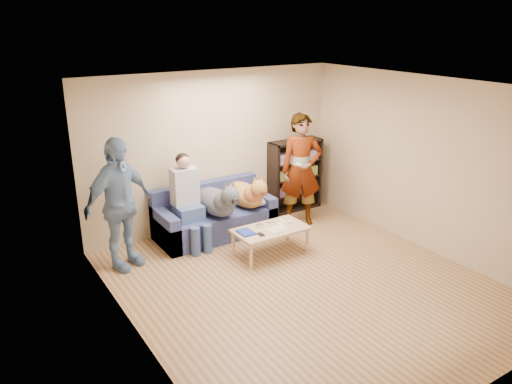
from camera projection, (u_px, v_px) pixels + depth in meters
ground at (304, 284)px, 6.67m from camera, size 5.00×5.00×0.00m
ceiling at (311, 87)px, 5.81m from camera, size 5.00×5.00×0.00m
wall_back at (214, 150)px, 8.23m from camera, size 4.50×0.00×4.50m
wall_front at (488, 274)px, 4.25m from camera, size 4.50×0.00×4.50m
wall_left at (133, 231)px, 5.10m from camera, size 0.00×5.00×5.00m
wall_right at (428, 165)px, 7.38m from camera, size 0.00×5.00×5.00m
blanket at (258, 201)px, 8.26m from camera, size 0.41×0.34×0.14m
person_standing_right at (301, 170)px, 8.36m from camera, size 0.82×0.71×1.91m
person_standing_left at (119, 204)px, 6.85m from camera, size 1.20×0.85×1.89m
held_controller at (299, 164)px, 8.04m from camera, size 0.05×0.13×0.03m
notebook_blue at (246, 232)px, 7.21m from camera, size 0.20×0.26×0.03m
papers at (277, 229)px, 7.32m from camera, size 0.26×0.20×0.02m
magazine at (278, 228)px, 7.35m from camera, size 0.22×0.17×0.01m
camera_silver at (259, 226)px, 7.40m from camera, size 0.11×0.06×0.05m
controller_a at (282, 221)px, 7.59m from camera, size 0.04×0.13×0.03m
controller_b at (290, 222)px, 7.57m from camera, size 0.09×0.06×0.03m
headphone_cup_a at (282, 225)px, 7.46m from camera, size 0.07×0.07×0.02m
headphone_cup_b at (279, 224)px, 7.52m from camera, size 0.07×0.07×0.02m
pen_orange at (276, 232)px, 7.24m from camera, size 0.13×0.06×0.01m
pen_black at (271, 222)px, 7.58m from camera, size 0.13×0.08×0.01m
wallet at (261, 234)px, 7.15m from camera, size 0.07×0.12×0.02m
sofa at (214, 218)px, 8.12m from camera, size 1.90×0.85×0.82m
person_seated at (188, 198)px, 7.61m from camera, size 0.40×0.73×1.47m
dog_gray at (218, 201)px, 7.78m from camera, size 0.46×1.27×0.67m
dog_tan at (247, 194)px, 8.14m from camera, size 0.43×1.18×0.63m
coffee_table at (271, 231)px, 7.39m from camera, size 1.10×0.60×0.42m
bookshelf at (294, 174)px, 9.09m from camera, size 1.00×0.34×1.30m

